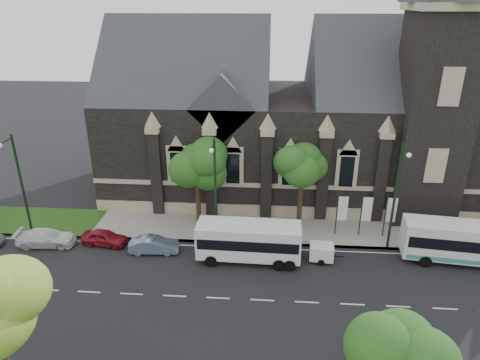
# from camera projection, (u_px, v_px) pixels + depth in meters

# --- Properties ---
(ground) EXTENTS (160.00, 160.00, 0.00)m
(ground) POSITION_uv_depth(u_px,v_px,m) (262.00, 300.00, 28.64)
(ground) COLOR black
(ground) RESTS_ON ground
(sidewalk) EXTENTS (80.00, 5.00, 0.15)m
(sidewalk) POSITION_uv_depth(u_px,v_px,m) (265.00, 229.00, 37.33)
(sidewalk) COLOR gray
(sidewalk) RESTS_ON ground
(museum) EXTENTS (40.00, 17.70, 29.90)m
(museum) POSITION_uv_depth(u_px,v_px,m) (320.00, 114.00, 42.34)
(museum) COLOR black
(museum) RESTS_ON ground
(tree_walk_right) EXTENTS (4.08, 4.08, 7.80)m
(tree_walk_right) POSITION_uv_depth(u_px,v_px,m) (305.00, 164.00, 35.99)
(tree_walk_right) COLOR black
(tree_walk_right) RESTS_ON ground
(tree_walk_left) EXTENTS (3.91, 3.91, 7.64)m
(tree_walk_left) POSITION_uv_depth(u_px,v_px,m) (199.00, 163.00, 36.61)
(tree_walk_left) COLOR black
(tree_walk_left) RESTS_ON ground
(street_lamp_near) EXTENTS (0.36, 1.88, 9.00)m
(street_lamp_near) POSITION_uv_depth(u_px,v_px,m) (397.00, 192.00, 32.49)
(street_lamp_near) COLOR black
(street_lamp_near) RESTS_ON ground
(street_lamp_mid) EXTENTS (0.36, 1.88, 9.00)m
(street_lamp_mid) POSITION_uv_depth(u_px,v_px,m) (215.00, 187.00, 33.42)
(street_lamp_mid) COLOR black
(street_lamp_mid) RESTS_ON ground
(street_lamp_far) EXTENTS (0.36, 1.88, 9.00)m
(street_lamp_far) POSITION_uv_depth(u_px,v_px,m) (19.00, 181.00, 34.49)
(street_lamp_far) COLOR black
(street_lamp_far) RESTS_ON ground
(banner_flag_left) EXTENTS (0.90, 0.10, 4.00)m
(banner_flag_left) POSITION_uv_depth(u_px,v_px,m) (340.00, 211.00, 35.55)
(banner_flag_left) COLOR black
(banner_flag_left) RESTS_ON ground
(banner_flag_center) EXTENTS (0.90, 0.10, 4.00)m
(banner_flag_center) POSITION_uv_depth(u_px,v_px,m) (365.00, 212.00, 35.42)
(banner_flag_center) COLOR black
(banner_flag_center) RESTS_ON ground
(banner_flag_right) EXTENTS (0.90, 0.10, 4.00)m
(banner_flag_right) POSITION_uv_depth(u_px,v_px,m) (389.00, 212.00, 35.29)
(banner_flag_right) COLOR black
(banner_flag_right) RESTS_ON ground
(tour_coach) EXTENTS (11.32, 3.63, 3.25)m
(tour_coach) POSITION_uv_depth(u_px,v_px,m) (480.00, 244.00, 31.94)
(tour_coach) COLOR silver
(tour_coach) RESTS_ON ground
(shuttle_bus) EXTENTS (7.95, 2.94, 3.04)m
(shuttle_bus) POSITION_uv_depth(u_px,v_px,m) (249.00, 240.00, 32.48)
(shuttle_bus) COLOR white
(shuttle_bus) RESTS_ON ground
(box_trailer) EXTENTS (2.66, 1.57, 1.39)m
(box_trailer) POSITION_uv_depth(u_px,v_px,m) (322.00, 252.00, 32.69)
(box_trailer) COLOR white
(box_trailer) RESTS_ON ground
(sedan) EXTENTS (4.03, 1.64, 1.30)m
(sedan) POSITION_uv_depth(u_px,v_px,m) (154.00, 245.00, 33.87)
(sedan) COLOR #6E859F
(sedan) RESTS_ON ground
(car_far_red) EXTENTS (3.95, 2.00, 1.29)m
(car_far_red) POSITION_uv_depth(u_px,v_px,m) (105.00, 238.00, 34.93)
(car_far_red) COLOR maroon
(car_far_red) RESTS_ON ground
(car_far_white) EXTENTS (4.84, 2.28, 1.37)m
(car_far_white) POSITION_uv_depth(u_px,v_px,m) (46.00, 238.00, 34.83)
(car_far_white) COLOR silver
(car_far_white) RESTS_ON ground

